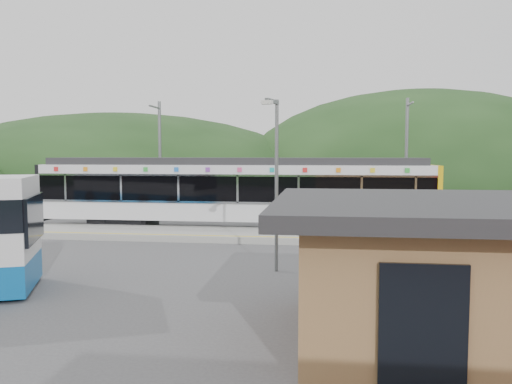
# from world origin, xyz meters

# --- Properties ---
(ground) EXTENTS (120.00, 120.00, 0.00)m
(ground) POSITION_xyz_m (0.00, 0.00, 0.00)
(ground) COLOR #4C4C4F
(ground) RESTS_ON ground
(hills) EXTENTS (146.00, 149.00, 26.00)m
(hills) POSITION_xyz_m (6.19, 5.29, 0.00)
(hills) COLOR #1E3D19
(hills) RESTS_ON ground
(platform) EXTENTS (26.00, 3.20, 0.30)m
(platform) POSITION_xyz_m (0.00, 3.30, 0.15)
(platform) COLOR #9E9E99
(platform) RESTS_ON ground
(yellow_line) EXTENTS (26.00, 0.10, 0.01)m
(yellow_line) POSITION_xyz_m (0.00, 2.00, 0.30)
(yellow_line) COLOR yellow
(yellow_line) RESTS_ON platform
(train) EXTENTS (20.44, 3.01, 3.74)m
(train) POSITION_xyz_m (-2.19, 6.00, 2.06)
(train) COLOR black
(train) RESTS_ON ground
(catenary_mast_west) EXTENTS (0.18, 1.80, 7.00)m
(catenary_mast_west) POSITION_xyz_m (-7.00, 8.56, 3.65)
(catenary_mast_west) COLOR slate
(catenary_mast_west) RESTS_ON ground
(catenary_mast_east) EXTENTS (0.18, 1.80, 7.00)m
(catenary_mast_east) POSITION_xyz_m (7.00, 8.56, 3.65)
(catenary_mast_east) COLOR slate
(catenary_mast_east) RESTS_ON ground
(station_shelter) EXTENTS (9.20, 6.20, 3.00)m
(station_shelter) POSITION_xyz_m (6.00, -9.01, 1.55)
(station_shelter) COLOR #8F603E
(station_shelter) RESTS_ON ground
(lamp_post) EXTENTS (0.39, 1.05, 5.73)m
(lamp_post) POSITION_xyz_m (0.89, -3.25, 3.43)
(lamp_post) COLOR slate
(lamp_post) RESTS_ON ground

